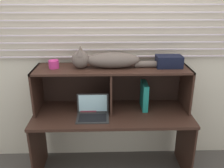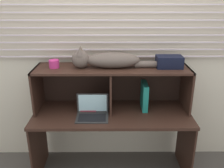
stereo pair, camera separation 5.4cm
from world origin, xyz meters
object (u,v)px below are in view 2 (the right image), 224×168
object	(u,v)px
laptop	(92,112)
small_basket	(54,64)
cat	(107,60)
binder_upright	(144,96)
book_stack	(89,106)
storage_box	(169,62)

from	to	relation	value
laptop	small_basket	xyz separation A→B (m)	(-0.38, 0.18, 0.45)
laptop	small_basket	bearing A→B (deg)	155.05
cat	small_basket	bearing A→B (deg)	180.00
binder_upright	book_stack	distance (m)	0.60
small_basket	storage_box	xyz separation A→B (m)	(1.15, 0.00, 0.02)
book_stack	cat	bearing A→B (deg)	-0.04
cat	binder_upright	distance (m)	0.56
small_basket	cat	bearing A→B (deg)	0.00
storage_box	cat	bearing A→B (deg)	180.00
book_stack	storage_box	world-z (taller)	storage_box
binder_upright	small_basket	xyz separation A→B (m)	(-0.92, 0.00, 0.35)
laptop	book_stack	size ratio (longest dim) A/B	1.33
laptop	binder_upright	size ratio (longest dim) A/B	1.11
laptop	storage_box	world-z (taller)	storage_box
cat	binder_upright	bearing A→B (deg)	0.00
binder_upright	book_stack	world-z (taller)	binder_upright
binder_upright	book_stack	size ratio (longest dim) A/B	1.20
book_stack	small_basket	distance (m)	0.57
binder_upright	small_basket	distance (m)	0.99
binder_upright	cat	bearing A→B (deg)	180.00
binder_upright	storage_box	distance (m)	0.44
storage_box	small_basket	bearing A→B (deg)	180.00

